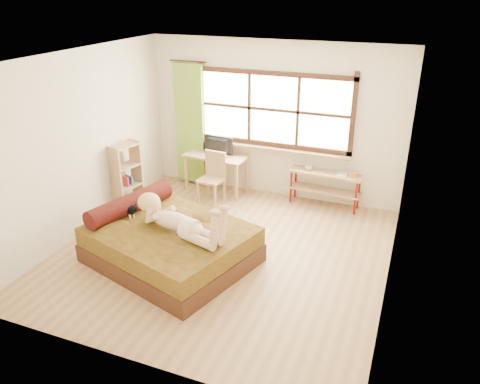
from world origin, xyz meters
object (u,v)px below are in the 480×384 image
at_px(woman, 177,211).
at_px(kitten, 128,208).
at_px(desk, 216,160).
at_px(bed, 168,242).
at_px(chair, 213,174).
at_px(pipe_shelf, 326,181).
at_px(bookshelf, 127,176).

bearing_deg(woman, kitten, -172.99).
bearing_deg(desk, bed, -76.71).
bearing_deg(kitten, chair, 94.05).
relative_size(chair, pipe_shelf, 0.71).
height_order(woman, desk, woman).
bearing_deg(bookshelf, woman, -24.52).
bearing_deg(chair, kitten, -97.62).
bearing_deg(woman, desk, 119.24).
bearing_deg(desk, bookshelf, -128.59).
xyz_separation_m(chair, bookshelf, (-1.22, -0.80, 0.09)).
distance_m(kitten, desk, 2.32).
bearing_deg(pipe_shelf, chair, -162.03).
distance_m(desk, chair, 0.40).
distance_m(kitten, chair, 1.98).
bearing_deg(desk, woman, -72.43).
relative_size(desk, pipe_shelf, 0.94).
bearing_deg(bed, chair, 113.44).
relative_size(kitten, chair, 0.35).
xyz_separation_m(bed, kitten, (-0.67, 0.09, 0.36)).
xyz_separation_m(woman, desk, (-0.54, 2.45, -0.21)).
xyz_separation_m(kitten, pipe_shelf, (2.31, 2.42, -0.19)).
height_order(woman, kitten, woman).
bearing_deg(woman, bed, 178.76).
relative_size(desk, bookshelf, 1.03).
xyz_separation_m(bed, desk, (-0.34, 2.38, 0.33)).
bearing_deg(chair, bed, -78.23).
bearing_deg(bed, kitten, -170.44).
bearing_deg(bookshelf, kitten, -41.99).
bearing_deg(kitten, pipe_shelf, 63.11).
distance_m(woman, bookshelf, 2.11).
distance_m(woman, chair, 2.15).
height_order(kitten, chair, chair).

